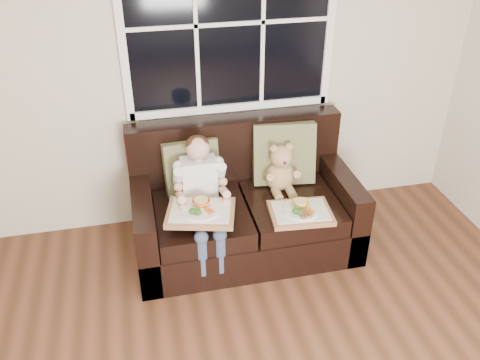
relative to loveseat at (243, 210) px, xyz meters
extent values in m
cube|color=beige|center=(-0.25, 0.48, 1.04)|extent=(4.50, 0.02, 2.70)
cube|color=black|center=(0.00, 0.47, 1.34)|extent=(1.50, 0.02, 1.25)
cube|color=white|center=(0.00, 0.45, 0.69)|extent=(1.58, 0.04, 0.06)
cube|color=white|center=(-0.78, 0.45, 1.34)|extent=(0.06, 0.04, 1.37)
cube|color=white|center=(0.78, 0.45, 1.34)|extent=(0.06, 0.04, 1.37)
cube|color=white|center=(0.00, 0.45, 1.34)|extent=(1.50, 0.03, 0.03)
cube|color=black|center=(0.00, -0.07, -0.16)|extent=(1.70, 0.90, 0.30)
cube|color=black|center=(-0.78, -0.07, -0.01)|extent=(0.15, 0.90, 0.60)
cube|color=black|center=(0.78, -0.07, -0.01)|extent=(0.15, 0.90, 0.60)
cube|color=black|center=(0.00, 0.31, 0.32)|extent=(1.70, 0.18, 0.66)
cube|color=black|center=(-0.35, -0.15, 0.07)|extent=(0.68, 0.72, 0.15)
cube|color=black|center=(0.35, -0.15, 0.07)|extent=(0.68, 0.72, 0.15)
cube|color=olive|center=(-0.37, 0.15, 0.35)|extent=(0.44, 0.23, 0.43)
cube|color=olive|center=(0.36, 0.15, 0.39)|extent=(0.51, 0.28, 0.50)
cube|color=silver|center=(-0.34, -0.02, 0.33)|extent=(0.26, 0.16, 0.36)
sphere|color=tan|center=(-0.34, -0.03, 0.61)|extent=(0.17, 0.17, 0.17)
ellipsoid|color=#361F11|center=(-0.34, -0.01, 0.63)|extent=(0.17, 0.17, 0.12)
cylinder|color=#35435D|center=(-0.40, -0.22, 0.19)|extent=(0.10, 0.32, 0.10)
cylinder|color=#35435D|center=(-0.28, -0.22, 0.19)|extent=(0.10, 0.32, 0.10)
cylinder|color=#35435D|center=(-0.40, -0.48, -0.01)|extent=(0.09, 0.09, 0.30)
cylinder|color=#35435D|center=(-0.28, -0.48, -0.01)|extent=(0.09, 0.09, 0.30)
cylinder|color=tan|center=(-0.49, -0.14, 0.37)|extent=(0.07, 0.32, 0.25)
cylinder|color=tan|center=(-0.19, -0.14, 0.37)|extent=(0.07, 0.32, 0.25)
ellipsoid|color=tan|center=(0.30, 0.05, 0.25)|extent=(0.24, 0.20, 0.25)
sphere|color=tan|center=(0.30, 0.03, 0.43)|extent=(0.18, 0.18, 0.17)
sphere|color=tan|center=(0.24, 0.04, 0.50)|extent=(0.06, 0.06, 0.06)
sphere|color=tan|center=(0.37, 0.04, 0.50)|extent=(0.06, 0.06, 0.06)
sphere|color=tan|center=(0.30, -0.04, 0.41)|extent=(0.07, 0.07, 0.07)
sphere|color=#2F2114|center=(0.30, -0.07, 0.43)|extent=(0.03, 0.03, 0.03)
cylinder|color=tan|center=(0.25, -0.09, 0.17)|extent=(0.07, 0.13, 0.07)
cylinder|color=tan|center=(0.36, -0.09, 0.17)|extent=(0.07, 0.13, 0.07)
cube|color=#A6734B|center=(-0.38, -0.33, 0.26)|extent=(0.54, 0.46, 0.04)
cube|color=beige|center=(-0.38, -0.33, 0.28)|extent=(0.48, 0.40, 0.01)
cylinder|color=silver|center=(-0.38, -0.34, 0.29)|extent=(0.27, 0.27, 0.02)
imported|color=orange|center=(-0.37, -0.29, 0.32)|extent=(0.15, 0.15, 0.04)
cylinder|color=#EFCC82|center=(-0.37, -0.29, 0.32)|extent=(0.10, 0.10, 0.02)
ellipsoid|color=#2D5B1C|center=(-0.44, -0.38, 0.32)|extent=(0.05, 0.05, 0.04)
ellipsoid|color=#2D5B1C|center=(-0.41, -0.40, 0.32)|extent=(0.05, 0.05, 0.04)
cylinder|color=#D06317|center=(-0.33, -0.39, 0.31)|extent=(0.05, 0.07, 0.02)
cube|color=#A6734B|center=(0.35, -0.35, 0.16)|extent=(0.48, 0.38, 0.04)
cube|color=beige|center=(0.35, -0.35, 0.18)|extent=(0.42, 0.32, 0.01)
cylinder|color=silver|center=(0.35, -0.36, 0.19)|extent=(0.26, 0.26, 0.02)
imported|color=yellow|center=(0.36, -0.32, 0.22)|extent=(0.14, 0.14, 0.03)
cylinder|color=#EFCC82|center=(0.36, -0.32, 0.22)|extent=(0.10, 0.10, 0.02)
ellipsoid|color=#2D5B1C|center=(0.29, -0.41, 0.22)|extent=(0.05, 0.05, 0.04)
ellipsoid|color=#2D5B1C|center=(0.32, -0.42, 0.22)|extent=(0.05, 0.05, 0.04)
cylinder|color=#D06317|center=(0.40, -0.41, 0.21)|extent=(0.05, 0.07, 0.02)
cylinder|color=brown|center=(0.35, -0.43, 0.21)|extent=(0.03, 0.09, 0.02)
camera|label=1|loc=(-0.75, -3.21, 2.31)|focal=38.00mm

